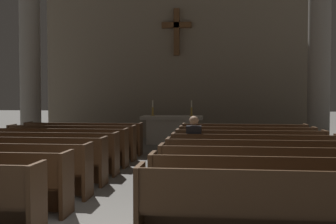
{
  "coord_description": "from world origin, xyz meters",
  "views": [
    {
      "loc": [
        1.5,
        -4.85,
        1.77
      ],
      "look_at": [
        0.0,
        8.78,
        1.2
      ],
      "focal_mm": 44.82,
      "sensor_mm": 36.0,
      "label": 1
    }
  ],
  "objects_px": {
    "pew_right_row_1": "(288,209)",
    "pew_right_row_3": "(266,175)",
    "pew_left_row_4": "(19,160)",
    "pew_right_row_2": "(275,189)",
    "pew_right_row_7": "(246,145)",
    "column_right_second": "(319,49)",
    "pew_left_row_6": "(58,147)",
    "pew_right_row_4": "(259,164)",
    "pew_right_row_8": "(244,140)",
    "pew_left_row_7": "(72,142)",
    "column_left_second": "(30,52)",
    "pew_left_row_5": "(40,153)",
    "pew_right_row_6": "(250,150)",
    "pew_right_row_5": "(254,156)",
    "lone_worshipper": "(194,145)",
    "candlestick_right": "(191,111)",
    "altar": "(172,129)",
    "candlestick_left": "(153,111)",
    "pew_left_row_8": "(83,138)"
  },
  "relations": [
    {
      "from": "pew_left_row_7",
      "to": "column_left_second",
      "type": "height_order",
      "value": "column_left_second"
    },
    {
      "from": "pew_right_row_4",
      "to": "pew_right_row_7",
      "type": "xyz_separation_m",
      "value": [
        0.0,
        3.08,
        0.0
      ]
    },
    {
      "from": "pew_left_row_5",
      "to": "pew_right_row_7",
      "type": "bearing_deg",
      "value": 23.67
    },
    {
      "from": "pew_right_row_4",
      "to": "pew_right_row_5",
      "type": "xyz_separation_m",
      "value": [
        0.0,
        1.03,
        0.0
      ]
    },
    {
      "from": "pew_right_row_8",
      "to": "candlestick_left",
      "type": "distance_m",
      "value": 4.3
    },
    {
      "from": "pew_right_row_6",
      "to": "pew_right_row_7",
      "type": "bearing_deg",
      "value": 90.0
    },
    {
      "from": "pew_right_row_2",
      "to": "column_right_second",
      "type": "bearing_deg",
      "value": 72.83
    },
    {
      "from": "pew_left_row_6",
      "to": "candlestick_right",
      "type": "relative_size",
      "value": 6.25
    },
    {
      "from": "pew_left_row_4",
      "to": "pew_right_row_3",
      "type": "height_order",
      "value": "same"
    },
    {
      "from": "pew_right_row_3",
      "to": "candlestick_left",
      "type": "relative_size",
      "value": 6.25
    },
    {
      "from": "pew_left_row_8",
      "to": "candlestick_left",
      "type": "relative_size",
      "value": 6.25
    },
    {
      "from": "pew_right_row_4",
      "to": "pew_right_row_5",
      "type": "height_order",
      "value": "same"
    },
    {
      "from": "pew_right_row_2",
      "to": "column_left_second",
      "type": "distance_m",
      "value": 11.21
    },
    {
      "from": "pew_right_row_1",
      "to": "pew_right_row_4",
      "type": "bearing_deg",
      "value": 90.0
    },
    {
      "from": "pew_right_row_6",
      "to": "lone_worshipper",
      "type": "bearing_deg",
      "value": -142.01
    },
    {
      "from": "pew_right_row_3",
      "to": "candlestick_right",
      "type": "xyz_separation_m",
      "value": [
        -1.64,
        8.08,
        0.7
      ]
    },
    {
      "from": "pew_right_row_2",
      "to": "pew_right_row_7",
      "type": "height_order",
      "value": "same"
    },
    {
      "from": "pew_right_row_1",
      "to": "pew_right_row_3",
      "type": "bearing_deg",
      "value": 90.0
    },
    {
      "from": "candlestick_left",
      "to": "candlestick_right",
      "type": "relative_size",
      "value": 1.0
    },
    {
      "from": "pew_left_row_6",
      "to": "pew_right_row_1",
      "type": "bearing_deg",
      "value": -47.62
    },
    {
      "from": "pew_right_row_3",
      "to": "column_right_second",
      "type": "height_order",
      "value": "column_right_second"
    },
    {
      "from": "pew_left_row_4",
      "to": "pew_left_row_7",
      "type": "distance_m",
      "value": 3.08
    },
    {
      "from": "pew_right_row_2",
      "to": "column_right_second",
      "type": "xyz_separation_m",
      "value": [
        2.51,
        8.14,
        2.77
      ]
    },
    {
      "from": "pew_right_row_3",
      "to": "column_left_second",
      "type": "distance_m",
      "value": 10.49
    },
    {
      "from": "pew_right_row_3",
      "to": "pew_right_row_6",
      "type": "height_order",
      "value": "same"
    },
    {
      "from": "pew_right_row_5",
      "to": "column_right_second",
      "type": "xyz_separation_m",
      "value": [
        2.51,
        5.06,
        2.77
      ]
    },
    {
      "from": "pew_left_row_4",
      "to": "pew_left_row_8",
      "type": "height_order",
      "value": "same"
    },
    {
      "from": "pew_right_row_6",
      "to": "pew_right_row_8",
      "type": "bearing_deg",
      "value": 90.0
    },
    {
      "from": "pew_right_row_3",
      "to": "pew_left_row_6",
      "type": "bearing_deg",
      "value": 146.67
    },
    {
      "from": "pew_right_row_1",
      "to": "lone_worshipper",
      "type": "xyz_separation_m",
      "value": [
        -1.26,
        4.14,
        0.22
      ]
    },
    {
      "from": "pew_right_row_5",
      "to": "column_left_second",
      "type": "xyz_separation_m",
      "value": [
        -7.19,
        5.06,
        2.77
      ]
    },
    {
      "from": "pew_left_row_7",
      "to": "pew_right_row_3",
      "type": "relative_size",
      "value": 1.0
    },
    {
      "from": "pew_right_row_1",
      "to": "pew_right_row_2",
      "type": "height_order",
      "value": "same"
    },
    {
      "from": "pew_left_row_4",
      "to": "pew_left_row_5",
      "type": "bearing_deg",
      "value": 90.0
    },
    {
      "from": "pew_left_row_5",
      "to": "column_right_second",
      "type": "xyz_separation_m",
      "value": [
        7.19,
        5.06,
        2.77
      ]
    },
    {
      "from": "pew_right_row_4",
      "to": "pew_right_row_6",
      "type": "distance_m",
      "value": 2.05
    },
    {
      "from": "pew_right_row_8",
      "to": "pew_right_row_2",
      "type": "bearing_deg",
      "value": -90.0
    },
    {
      "from": "pew_left_row_6",
      "to": "pew_right_row_6",
      "type": "relative_size",
      "value": 1.0
    },
    {
      "from": "pew_right_row_3",
      "to": "pew_right_row_4",
      "type": "xyz_separation_m",
      "value": [
        0.0,
        1.03,
        0.0
      ]
    },
    {
      "from": "pew_right_row_1",
      "to": "pew_right_row_3",
      "type": "xyz_separation_m",
      "value": [
        0.0,
        2.05,
        0.0
      ]
    },
    {
      "from": "pew_right_row_1",
      "to": "pew_right_row_2",
      "type": "distance_m",
      "value": 1.03
    },
    {
      "from": "pew_left_row_5",
      "to": "pew_right_row_1",
      "type": "bearing_deg",
      "value": -41.25
    },
    {
      "from": "pew_right_row_7",
      "to": "column_right_second",
      "type": "distance_m",
      "value": 4.8
    },
    {
      "from": "column_right_second",
      "to": "column_left_second",
      "type": "bearing_deg",
      "value": 180.0
    },
    {
      "from": "pew_right_row_6",
      "to": "candlestick_left",
      "type": "xyz_separation_m",
      "value": [
        -3.04,
        5.0,
        0.7
      ]
    },
    {
      "from": "pew_left_row_8",
      "to": "pew_left_row_7",
      "type": "bearing_deg",
      "value": -90.0
    },
    {
      "from": "pew_right_row_1",
      "to": "altar",
      "type": "relative_size",
      "value": 1.58
    },
    {
      "from": "pew_right_row_1",
      "to": "pew_right_row_3",
      "type": "relative_size",
      "value": 1.0
    },
    {
      "from": "pew_left_row_6",
      "to": "pew_left_row_7",
      "type": "distance_m",
      "value": 1.03
    },
    {
      "from": "pew_right_row_1",
      "to": "candlestick_right",
      "type": "bearing_deg",
      "value": 99.19
    }
  ]
}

